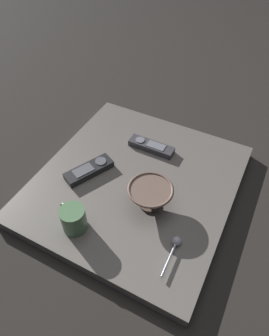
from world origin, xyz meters
TOP-DOWN VIEW (x-y plane):
  - ground_plane at (0.00, 0.00)m, footprint 6.00×6.00m
  - table at (0.00, 0.00)m, footprint 0.67×0.62m
  - cereal_bowl at (0.07, 0.08)m, footprint 0.14×0.14m
  - coffee_mug at (0.24, -0.08)m, footprint 0.07×0.10m
  - teaspoon at (0.17, 0.21)m, footprint 0.13×0.03m
  - tv_remote_near at (-0.16, -0.02)m, footprint 0.05×0.17m
  - tv_remote_far at (0.04, -0.15)m, footprint 0.17×0.12m

SIDE VIEW (x-z plane):
  - ground_plane at x=0.00m, z-range 0.00..0.00m
  - table at x=0.00m, z-range 0.00..0.04m
  - tv_remote_near at x=-0.16m, z-range 0.04..0.06m
  - tv_remote_far at x=0.04m, z-range 0.04..0.07m
  - teaspoon at x=0.17m, z-range 0.04..0.07m
  - coffee_mug at x=0.24m, z-range 0.04..0.12m
  - cereal_bowl at x=0.07m, z-range 0.04..0.12m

